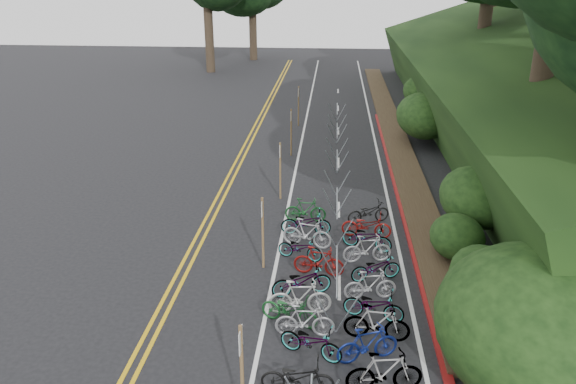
% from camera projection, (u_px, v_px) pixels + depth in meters
% --- Properties ---
extents(ground, '(120.00, 120.00, 0.00)m').
position_uv_depth(ground, '(215.00, 365.00, 14.02)').
color(ground, black).
rests_on(ground, ground).
extents(road_markings, '(7.47, 80.00, 0.01)m').
position_uv_depth(road_markings, '(279.00, 207.00, 23.31)').
color(road_markings, gold).
rests_on(road_markings, ground).
extents(red_curb, '(0.25, 28.00, 0.10)m').
position_uv_depth(red_curb, '(398.00, 192.00, 24.67)').
color(red_curb, maroon).
rests_on(red_curb, ground).
extents(embankment, '(14.30, 48.14, 9.11)m').
position_uv_depth(embankment, '(526.00, 103.00, 29.70)').
color(embankment, black).
rests_on(embankment, ground).
extents(bike_racks_rest, '(1.14, 23.00, 1.17)m').
position_uv_depth(bike_racks_rest, '(337.00, 166.00, 25.50)').
color(bike_racks_rest, gray).
rests_on(bike_racks_rest, ground).
extents(signpost_near, '(0.08, 0.40, 2.58)m').
position_uv_depth(signpost_near, '(242.00, 370.00, 11.62)').
color(signpost_near, brown).
rests_on(signpost_near, ground).
extents(signposts_rest, '(0.08, 18.40, 2.50)m').
position_uv_depth(signposts_rest, '(286.00, 146.00, 26.40)').
color(signposts_rest, brown).
rests_on(signposts_rest, ground).
extents(bike_front, '(1.13, 1.80, 0.89)m').
position_uv_depth(bike_front, '(289.00, 310.00, 15.50)').
color(bike_front, '#144C1E').
rests_on(bike_front, ground).
extents(bike_valet, '(3.53, 13.71, 1.09)m').
position_uv_depth(bike_valet, '(338.00, 289.00, 16.45)').
color(bike_valet, slate).
rests_on(bike_valet, ground).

